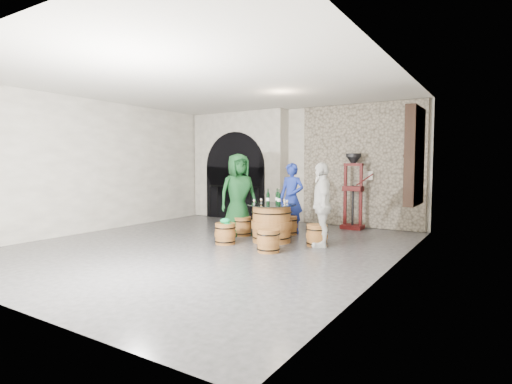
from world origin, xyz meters
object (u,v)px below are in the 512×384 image
Objects in this scene: barrel_stool_far at (288,225)px; barrel_stool_near_left at (225,234)px; wine_bottle_left at (268,198)px; wine_bottle_right at (277,197)px; barrel_table at (272,223)px; wine_bottle_center at (279,198)px; side_barrel at (277,216)px; person_blue at (292,198)px; barrel_stool_right at (317,235)px; person_white at (322,205)px; corking_press at (353,185)px; barrel_stool_near_right at (268,241)px; barrel_stool_left at (242,226)px; person_green at (238,194)px.

barrel_stool_near_left is (-0.58, -1.69, 0.00)m from barrel_stool_far.
wine_bottle_right is (0.10, 0.21, 0.00)m from wine_bottle_left.
barrel_table is 1.01m from barrel_stool_far.
wine_bottle_center is 1.00× the size of wine_bottle_right.
barrel_stool_far is 1.03m from side_barrel.
person_blue is 1.01m from side_barrel.
barrel_stool_right is 1.38× the size of wine_bottle_center.
corking_press reaches higher than person_white.
barrel_stool_near_right is (-0.54, -1.00, 0.00)m from barrel_stool_right.
barrel_stool_far is (-0.12, 0.98, -0.18)m from barrel_table.
barrel_stool_far is (0.83, 0.70, 0.00)m from barrel_stool_left.
barrel_stool_near_right is at bearing -9.17° from barrel_stool_near_left.
wine_bottle_right is (0.16, -0.99, 0.09)m from person_blue.
wine_bottle_left reaches higher than barrel_stool_near_left.
barrel_stool_near_right and barrel_stool_near_left have the same top height.
wine_bottle_left is at bearing -173.76° from barrel_stool_right.
barrel_table is at bearing -16.86° from barrel_stool_left.
person_white is (0.09, 0.01, 0.63)m from barrel_stool_right.
wine_bottle_left is (-1.16, -0.13, 0.09)m from person_white.
corking_press reaches higher than wine_bottle_right.
person_white is at bearing -86.37° from corking_press.
barrel_stool_right is at bearing 6.24° from wine_bottle_left.
wine_bottle_right is at bearing 111.31° from barrel_stool_near_right.
barrel_table is at bearing -173.44° from barrel_stool_right.
side_barrel is (-0.71, 0.74, 0.09)m from barrel_stool_far.
person_green is 1.30m from wine_bottle_center.
barrel_stool_far is 1.37m from person_green.
barrel_table is at bearing 45.14° from barrel_stool_near_left.
barrel_stool_near_left is at bearing -109.00° from barrel_stool_far.
wine_bottle_right is at bearing -121.18° from person_white.
barrel_table reaches higher than barrel_stool_near_right.
side_barrel is (-0.13, 2.43, 0.09)m from barrel_stool_near_left.
barrel_stool_near_right is 0.24× the size of person_green.
barrel_table is at bearing -64.40° from side_barrel.
person_green reaches higher than barrel_stool_right.
barrel_stool_near_left is (-0.70, -0.70, -0.18)m from barrel_table.
barrel_stool_near_left is at bearing -129.16° from person_green.
wine_bottle_right is at bearing 63.52° from wine_bottle_left.
person_white is 5.16× the size of wine_bottle_left.
barrel_stool_near_right is 2.90m from side_barrel.
wine_bottle_right is (-0.43, 1.09, 0.72)m from barrel_stool_near_right.
side_barrel is at bearing 85.18° from barrel_stool_left.
barrel_stool_far is 0.23× the size of corking_press.
barrel_stool_near_right is at bearing -74.52° from person_blue.
wine_bottle_left is at bearing -111.37° from corking_press.
corking_press is at bearing -10.64° from person_green.
person_blue reaches higher than wine_bottle_left.
barrel_table reaches higher than barrel_stool_left.
barrel_stool_near_left is at bearing -134.86° from barrel_table.
person_blue is 5.14× the size of wine_bottle_center.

